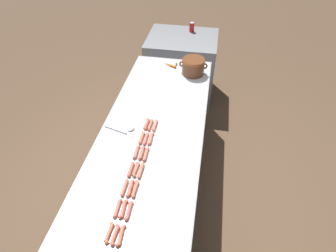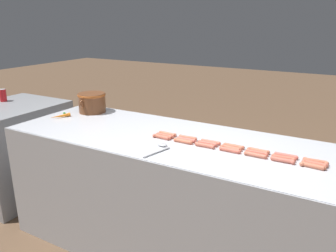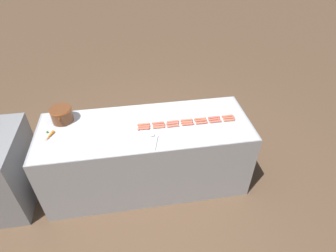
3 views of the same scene
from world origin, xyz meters
name	(u,v)px [view 2 (image 2 of 3)]	position (x,y,z in m)	size (l,w,h in m)	color
ground_plane	(168,245)	(0.00, 0.00, 0.00)	(20.00, 20.00, 0.00)	brown
griddle_counter	(168,194)	(0.00, 0.00, 0.46)	(0.87, 2.40, 0.92)	#9EA0A5
back_cabinet	(15,150)	(0.02, 1.78, 0.46)	(0.94, 0.76, 0.92)	gray
hot_dog_0	(313,166)	(-0.06, -0.96, 0.93)	(0.03, 0.14, 0.03)	#CA6C4F
hot_dog_1	(283,160)	(-0.06, -0.80, 0.93)	(0.03, 0.14, 0.03)	#CB6553
hot_dog_2	(255,155)	(-0.06, -0.64, 0.93)	(0.03, 0.14, 0.03)	#CB6B52
hot_dog_3	(230,150)	(-0.06, -0.48, 0.93)	(0.03, 0.14, 0.03)	#D5644F
hot_dog_4	(205,145)	(-0.07, -0.31, 0.93)	(0.03, 0.14, 0.03)	#CE6952
hot_dog_5	(183,141)	(-0.06, -0.15, 0.93)	(0.03, 0.14, 0.03)	#D76E4F
hot_dog_6	(162,137)	(-0.06, 0.02, 0.93)	(0.03, 0.14, 0.03)	#D0664E
hot_dog_7	(315,164)	(-0.03, -0.97, 0.93)	(0.03, 0.14, 0.03)	#CC664F
hot_dog_8	(284,158)	(-0.02, -0.80, 0.93)	(0.03, 0.14, 0.03)	#CA644C
hot_dog_9	(257,153)	(-0.02, -0.64, 0.93)	(0.03, 0.14, 0.03)	#CF634F
hot_dog_10	(231,148)	(-0.03, -0.47, 0.93)	(0.03, 0.14, 0.03)	#CB6B4F
hot_dog_11	(208,143)	(-0.02, -0.31, 0.93)	(0.03, 0.14, 0.03)	#C96654
hot_dog_12	(186,140)	(-0.03, -0.16, 0.93)	(0.03, 0.14, 0.03)	#D06556
hot_dog_13	(165,136)	(-0.03, 0.01, 0.93)	(0.03, 0.14, 0.03)	#CF664F
hot_dog_14	(316,161)	(0.01, -0.97, 0.93)	(0.03, 0.14, 0.03)	#CC684D
hot_dog_15	(286,156)	(0.01, -0.80, 0.93)	(0.03, 0.14, 0.03)	#D56355
hot_dog_16	(258,151)	(0.01, -0.64, 0.93)	(0.03, 0.14, 0.03)	#CB6A4C
hot_dog_17	(234,146)	(0.01, -0.48, 0.93)	(0.03, 0.14, 0.03)	#CA6B4E
hot_dog_18	(211,142)	(0.01, -0.32, 0.93)	(0.03, 0.14, 0.03)	#D76C56
hot_dog_19	(188,138)	(0.01, -0.15, 0.93)	(0.03, 0.14, 0.03)	#D66A4F
hot_dog_20	(167,134)	(0.02, 0.01, 0.93)	(0.03, 0.14, 0.03)	#D37255
bean_pot	(92,101)	(0.25, 0.91, 1.01)	(0.31, 0.25, 0.17)	brown
serving_spoon	(160,147)	(-0.22, -0.07, 0.92)	(0.27, 0.11, 0.02)	#B7B7BC
carrot	(60,116)	(-0.03, 1.03, 0.93)	(0.17, 0.09, 0.03)	orange
soda_can	(3,95)	(0.12, 1.98, 0.98)	(0.07, 0.07, 0.12)	red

